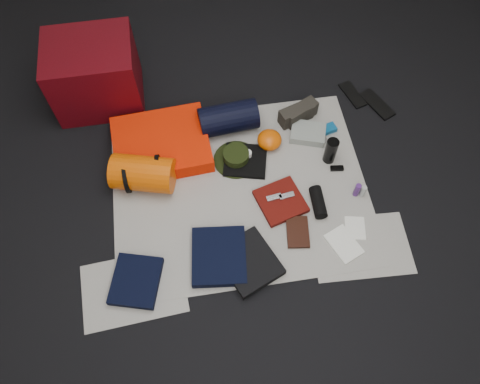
{
  "coord_description": "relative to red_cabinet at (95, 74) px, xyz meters",
  "views": [
    {
      "loc": [
        -0.23,
        -1.45,
        2.59
      ],
      "look_at": [
        -0.01,
        -0.08,
        0.1
      ],
      "focal_mm": 35.0,
      "sensor_mm": 36.0,
      "label": 1
    }
  ],
  "objects": [
    {
      "name": "red_cabinet",
      "position": [
        0.0,
        0.0,
        0.0
      ],
      "size": [
        0.57,
        0.48,
        0.48
      ],
      "primitive_type": "cube",
      "rotation": [
        0.0,
        0.0,
        0.01
      ],
      "color": "#4F050C",
      "rests_on": "floor"
    },
    {
      "name": "cyan_case",
      "position": [
        1.51,
        -0.54,
        -0.21
      ],
      "size": [
        0.12,
        0.09,
        0.03
      ],
      "primitive_type": "cube",
      "rotation": [
        0.0,
        0.0,
        0.26
      ],
      "color": "#0D5385",
      "rests_on": "newspaper_mat"
    },
    {
      "name": "newspaper_sheet_front_left",
      "position": [
        0.15,
        -1.45,
        -0.24
      ],
      "size": [
        0.61,
        0.44,
        0.0
      ],
      "primitive_type": "cube",
      "rotation": [
        0.0,
        0.0,
        0.07
      ],
      "color": "beige",
      "rests_on": "floor"
    },
    {
      "name": "compact_camera",
      "position": [
        1.43,
        -0.62,
        -0.21
      ],
      "size": [
        0.09,
        0.06,
        0.04
      ],
      "primitive_type": "cube",
      "rotation": [
        0.0,
        0.0,
        0.15
      ],
      "color": "#A3A4A8",
      "rests_on": "newspaper_mat"
    },
    {
      "name": "energy_bar_a",
      "position": [
        1.04,
        -1.01,
        -0.19
      ],
      "size": [
        0.1,
        0.05,
        0.01
      ],
      "primitive_type": "cube",
      "rotation": [
        0.0,
        0.0,
        0.14
      ],
      "color": "#A3A4A8",
      "rests_on": "red_shirt"
    },
    {
      "name": "map_booklet",
      "position": [
        1.4,
        -1.37,
        -0.23
      ],
      "size": [
        0.22,
        0.26,
        0.01
      ],
      "primitive_type": "cube",
      "rotation": [
        0.0,
        0.0,
        0.4
      ],
      "color": "white",
      "rests_on": "newspaper_mat"
    },
    {
      "name": "black_tshirt",
      "position": [
        0.92,
        -0.7,
        -0.22
      ],
      "size": [
        0.33,
        0.31,
        0.03
      ],
      "primitive_type": "cube",
      "rotation": [
        0.0,
        0.0,
        -0.24
      ],
      "color": "black",
      "rests_on": "newspaper_mat"
    },
    {
      "name": "boonie_crown",
      "position": [
        0.86,
        -0.68,
        -0.19
      ],
      "size": [
        0.17,
        0.17,
        0.08
      ],
      "primitive_type": "cylinder",
      "color": "black",
      "rests_on": "boonie_brim"
    },
    {
      "name": "stuff_sack",
      "position": [
        0.26,
        -0.76,
        -0.12
      ],
      "size": [
        0.43,
        0.31,
        0.22
      ],
      "primitive_type": "cylinder",
      "rotation": [
        0.0,
        1.57,
        -0.26
      ],
      "color": "#D44E03",
      "rests_on": "newspaper_mat"
    },
    {
      "name": "toiletry_clear",
      "position": [
        1.6,
        -1.06,
        -0.18
      ],
      "size": [
        0.04,
        0.04,
        0.09
      ],
      "primitive_type": "cylinder",
      "rotation": [
        0.0,
        0.0,
        -0.23
      ],
      "color": "#A5AAA5",
      "rests_on": "newspaper_mat"
    },
    {
      "name": "flip_flop_left",
      "position": [
        1.77,
        -0.25,
        -0.23
      ],
      "size": [
        0.16,
        0.26,
        0.01
      ],
      "primitive_type": "cube",
      "rotation": [
        0.0,
        0.0,
        0.29
      ],
      "color": "black",
      "rests_on": "floor"
    },
    {
      "name": "trousers_navy_a",
      "position": [
        0.17,
        -1.41,
        -0.21
      ],
      "size": [
        0.33,
        0.36,
        0.05
      ],
      "primitive_type": "cube",
      "rotation": [
        0.0,
        0.0,
        -0.27
      ],
      "color": "black",
      "rests_on": "newspaper_mat"
    },
    {
      "name": "orange_stuff_sack",
      "position": [
        1.09,
        -0.59,
        -0.18
      ],
      "size": [
        0.2,
        0.2,
        0.11
      ],
      "primitive_type": "ellipsoid",
      "rotation": [
        0.0,
        0.0,
        -0.27
      ],
      "color": "#D44E03",
      "rests_on": "newspaper_mat"
    },
    {
      "name": "sack_strap_left",
      "position": [
        0.16,
        -0.76,
        -0.12
      ],
      "size": [
        0.02,
        0.22,
        0.22
      ],
      "primitive_type": "cylinder",
      "rotation": [
        0.0,
        1.57,
        0.0
      ],
      "color": "black",
      "rests_on": "newspaper_mat"
    },
    {
      "name": "key_cluster",
      "position": [
        0.22,
        -1.43,
        -0.23
      ],
      "size": [
        0.08,
        0.08,
        0.01
      ],
      "primitive_type": "cube",
      "rotation": [
        0.0,
        0.0,
        0.5
      ],
      "color": "#A3A4A8",
      "rests_on": "newspaper_mat"
    },
    {
      "name": "navy_duffel",
      "position": [
        0.85,
        -0.41,
        -0.13
      ],
      "size": [
        0.41,
        0.24,
        0.2
      ],
      "primitive_type": "cylinder",
      "rotation": [
        0.0,
        1.57,
        0.08
      ],
      "color": "black",
      "rests_on": "newspaper_mat"
    },
    {
      "name": "sack_strap_right",
      "position": [
        0.36,
        -0.76,
        -0.12
      ],
      "size": [
        0.02,
        0.22,
        0.22
      ],
      "primitive_type": "cylinder",
      "rotation": [
        0.0,
        1.57,
        0.0
      ],
      "color": "black",
      "rests_on": "newspaper_mat"
    },
    {
      "name": "speaker",
      "position": [
        1.31,
        -1.09,
        -0.19
      ],
      "size": [
        0.08,
        0.2,
        0.08
      ],
      "primitive_type": "cylinder",
      "rotation": [
        1.57,
        0.0,
        -0.03
      ],
      "color": "black",
      "rests_on": "newspaper_mat"
    },
    {
      "name": "sleeping_pad",
      "position": [
        0.39,
        -0.52,
        -0.18
      ],
      "size": [
        0.65,
        0.54,
        0.11
      ],
      "primitive_type": "cube",
      "rotation": [
        0.0,
        0.0,
        0.07
      ],
      "color": "#F22202",
      "rests_on": "newspaper_mat"
    },
    {
      "name": "flip_flop_right",
      "position": [
        1.91,
        -0.37,
        -0.23
      ],
      "size": [
        0.21,
        0.3,
        0.02
      ],
      "primitive_type": "cube",
      "rotation": [
        0.0,
        0.0,
        0.42
      ],
      "color": "black",
      "rests_on": "floor"
    },
    {
      "name": "boonie_brim",
      "position": [
        0.86,
        -0.68,
        -0.23
      ],
      "size": [
        0.38,
        0.38,
        0.01
      ],
      "primitive_type": "cylinder",
      "rotation": [
        0.0,
        0.0,
        -0.35
      ],
      "color": "black",
      "rests_on": "newspaper_mat"
    },
    {
      "name": "energy_bar_b",
      "position": [
        1.12,
        -1.01,
        -0.19
      ],
      "size": [
        0.1,
        0.05,
        0.01
      ],
      "primitive_type": "cube",
      "rotation": [
        0.0,
        0.0,
        0.14
      ],
      "color": "#A3A4A8",
      "rests_on": "red_shirt"
    },
    {
      "name": "tape_roll",
      "position": [
        0.94,
        -0.67,
        -0.19
      ],
      "size": [
        0.05,
        0.05,
        0.03
      ],
      "primitive_type": "cylinder",
      "color": "white",
      "rests_on": "black_tshirt"
    },
    {
      "name": "first_aid_pouch",
      "position": [
        1.37,
        -0.56,
        -0.2
      ],
      "size": [
        0.27,
        0.23,
        0.06
      ],
      "primitive_type": "cube",
      "rotation": [
        0.0,
        0.0,
        -0.32
      ],
      "color": "gray",
      "rests_on": "newspaper_mat"
    },
    {
      "name": "floor",
      "position": [
        0.85,
        -0.9,
        -0.25
      ],
      "size": [
        4.5,
        4.5,
        0.02
      ],
      "primitive_type": "cube",
      "color": "black",
      "rests_on": "ground"
    },
    {
      "name": "red_shirt",
      "position": [
        1.08,
        -1.03,
        -0.21
      ],
      "size": [
        0.33,
        0.33,
        0.04
      ],
      "primitive_type": "cube",
      "rotation": [
        0.0,
        0.0,
        0.27
      ],
      "color": "#580E09",
      "rests_on": "newspaper_mat"
    },
    {
      "name": "hiking_boot_left",
      "position": [
        1.31,
        -0.41,
        -0.17
      ],
      "size": [
        0.26,
        0.16,
        0.12
      ],
      "primitive_type": "cube",
      "rotation": [
        0.0,
        0.0,
        0.33
      ],
      "color": "#2B2822",
      "rests_on": "newspaper_mat"
    },
    {
      "name": "newspaper_mat",
      "position": [
        0.85,
        -0.9,
        -0.24
      ],
      "size": [
        1.6,
        1.3,
        0.01
      ],
      "primitive_type": "cube",
      "color": "beige",
      "rests_on": "floor"
    },
    {
      "name": "water_bottle",
      "position": [
        1.46,
        -0.77,
        -0.13
      ],
      "size": [
        0.09,
        0.09,
        0.2
      ],
      "primitive_type": "cylinder",
      "rotation": [
        0.0,
        0.0,
        -0.1
      ],
      "color": "black",
      "rests_on": "newspaper_mat"
    },
    {
      "name": "trousers_charcoal",
      "position": [
        0.82,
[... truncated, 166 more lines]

